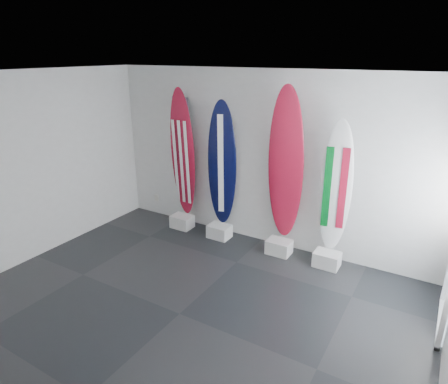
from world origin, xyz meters
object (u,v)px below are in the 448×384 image
Objects in this scene: surfboard_usa at (183,154)px; surfboard_italy at (336,188)px; surfboard_navy at (222,165)px; surfboard_swiss at (286,166)px.

surfboard_usa reaches higher than surfboard_italy.
surfboard_navy reaches higher than surfboard_italy.
surfboard_navy is 0.88× the size of surfboard_swiss.
surfboard_navy is 2.01m from surfboard_italy.
surfboard_navy is at bearing 2.92° from surfboard_usa.
surfboard_navy is 1.20m from surfboard_swiss.
surfboard_usa is at bearing 170.02° from surfboard_italy.
surfboard_navy is at bearing 170.02° from surfboard_italy.
surfboard_usa is 2.87m from surfboard_italy.
surfboard_swiss reaches higher than surfboard_navy.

